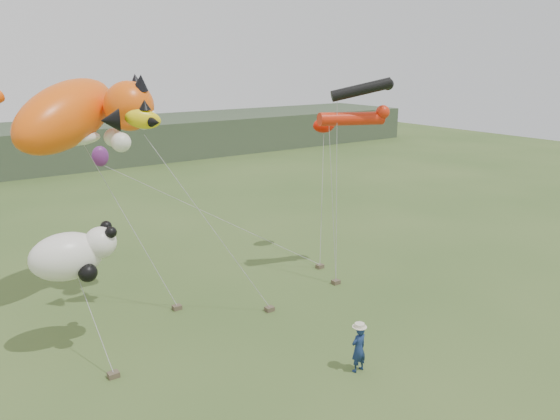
# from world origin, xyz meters

# --- Properties ---
(ground) EXTENTS (120.00, 120.00, 0.00)m
(ground) POSITION_xyz_m (0.00, 0.00, 0.00)
(ground) COLOR #385123
(ground) RESTS_ON ground
(headland) EXTENTS (90.00, 13.00, 4.00)m
(headland) POSITION_xyz_m (-3.11, 44.69, 1.92)
(headland) COLOR #2D3D28
(headland) RESTS_ON ground
(festival_attendant) EXTENTS (0.63, 0.43, 1.70)m
(festival_attendant) POSITION_xyz_m (-0.12, -1.33, 0.85)
(festival_attendant) COLOR navy
(festival_attendant) RESTS_ON ground
(sandbag_anchors) EXTENTS (12.43, 4.06, 0.19)m
(sandbag_anchors) POSITION_xyz_m (-0.22, 5.18, 0.09)
(sandbag_anchors) COLOR brown
(sandbag_anchors) RESTS_ON ground
(cat_kite) EXTENTS (7.26, 5.34, 3.97)m
(cat_kite) POSITION_xyz_m (-5.68, 9.51, 8.22)
(cat_kite) COLOR #F8580B
(cat_kite) RESTS_ON ground
(fish_kite) EXTENTS (2.36, 1.54, 1.19)m
(fish_kite) POSITION_xyz_m (-4.64, 6.54, 8.23)
(fish_kite) COLOR yellow
(fish_kite) RESTS_ON ground
(tube_kites) EXTENTS (3.49, 2.07, 2.23)m
(tube_kites) POSITION_xyz_m (5.91, 5.37, 8.25)
(tube_kites) COLOR black
(tube_kites) RESTS_ON ground
(panda_kite) EXTENTS (3.01, 1.94, 1.87)m
(panda_kite) POSITION_xyz_m (-7.45, 5.66, 3.71)
(panda_kite) COLOR white
(panda_kite) RESTS_ON ground
(misc_kites) EXTENTS (11.24, 5.94, 2.28)m
(misc_kites) POSITION_xyz_m (2.62, 10.68, 6.53)
(misc_kites) COLOR red
(misc_kites) RESTS_ON ground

